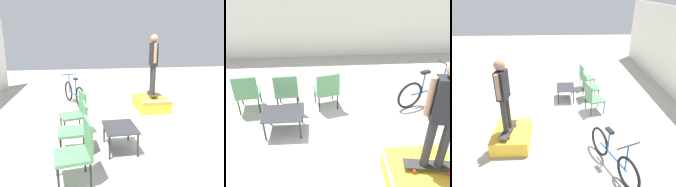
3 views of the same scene
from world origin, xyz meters
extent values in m
plane|color=#B7B2A8|center=(0.00, 0.00, 0.00)|extent=(24.00, 24.00, 0.00)
cube|color=white|center=(0.00, 4.89, 1.50)|extent=(12.00, 0.06, 3.00)
cube|color=gold|center=(1.44, -0.48, 0.19)|extent=(1.12, 0.90, 0.39)
cylinder|color=#B7B7BC|center=(0.88, -0.48, 0.39)|extent=(0.05, 0.90, 0.05)
cube|color=#2D2D2D|center=(1.52, -0.54, 0.48)|extent=(0.84, 0.32, 0.02)
cylinder|color=red|center=(1.79, -0.46, 0.44)|extent=(0.06, 0.04, 0.05)
cylinder|color=red|center=(1.75, -0.69, 0.44)|extent=(0.06, 0.04, 0.05)
cylinder|color=red|center=(1.29, -0.39, 0.44)|extent=(0.06, 0.04, 0.05)
cylinder|color=red|center=(1.25, -0.61, 0.44)|extent=(0.06, 0.04, 0.05)
cylinder|color=#2D2D2D|center=(1.41, -0.52, 0.91)|extent=(0.13, 0.13, 0.85)
cylinder|color=#2D2D2D|center=(1.63, -0.56, 0.91)|extent=(0.13, 0.13, 0.85)
cube|color=#232328|center=(1.52, -0.54, 1.67)|extent=(0.41, 0.26, 0.67)
cylinder|color=#A87A5B|center=(1.28, -0.50, 1.72)|extent=(0.09, 0.09, 0.57)
cube|color=#2D2D33|center=(-0.93, 1.00, 0.46)|extent=(0.80, 0.61, 0.02)
cylinder|color=#2D2D33|center=(-1.28, 0.74, 0.22)|extent=(0.04, 0.04, 0.45)
cylinder|color=#2D2D33|center=(-0.58, 0.74, 0.22)|extent=(0.04, 0.04, 0.45)
cylinder|color=#2D2D33|center=(-1.28, 1.25, 0.22)|extent=(0.04, 0.04, 0.45)
cylinder|color=#2D2D33|center=(-0.58, 1.25, 0.22)|extent=(0.04, 0.04, 0.45)
cylinder|color=black|center=(-1.63, 2.13, 0.20)|extent=(0.03, 0.03, 0.41)
cylinder|color=black|center=(-2.07, 2.08, 0.20)|extent=(0.03, 0.03, 0.41)
cylinder|color=black|center=(-1.58, 1.70, 0.20)|extent=(0.03, 0.03, 0.41)
cylinder|color=black|center=(-2.01, 1.64, 0.20)|extent=(0.03, 0.03, 0.41)
cube|color=#569360|center=(-1.82, 1.89, 0.43)|extent=(0.58, 0.58, 0.05)
cube|color=#569360|center=(-1.79, 1.65, 0.70)|extent=(0.52, 0.10, 0.49)
cylinder|color=black|center=(-0.72, 2.12, 0.20)|extent=(0.03, 0.03, 0.41)
cylinder|color=black|center=(-1.16, 2.09, 0.20)|extent=(0.03, 0.03, 0.41)
cylinder|color=black|center=(-0.70, 1.68, 0.20)|extent=(0.03, 0.03, 0.41)
cylinder|color=black|center=(-1.14, 1.66, 0.20)|extent=(0.03, 0.03, 0.41)
cube|color=#569360|center=(-0.93, 1.89, 0.43)|extent=(0.55, 0.55, 0.05)
cube|color=#569360|center=(-0.92, 1.65, 0.70)|extent=(0.52, 0.07, 0.49)
cylinder|color=black|center=(0.12, 2.15, 0.20)|extent=(0.03, 0.03, 0.41)
cylinder|color=black|center=(-0.30, 2.05, 0.20)|extent=(0.03, 0.03, 0.41)
cylinder|color=black|center=(0.23, 1.73, 0.20)|extent=(0.03, 0.03, 0.41)
cylinder|color=black|center=(-0.20, 1.62, 0.20)|extent=(0.03, 0.03, 0.41)
cube|color=#569360|center=(-0.04, 1.89, 0.43)|extent=(0.63, 0.63, 0.05)
cube|color=#569360|center=(0.02, 1.65, 0.70)|extent=(0.51, 0.16, 0.49)
torus|color=black|center=(2.91, 2.03, 0.35)|extent=(0.67, 0.30, 0.69)
torus|color=black|center=(1.91, 1.66, 0.35)|extent=(0.67, 0.30, 0.69)
cylinder|color=#2856A3|center=(2.41, 1.84, 0.35)|extent=(0.91, 0.37, 0.04)
cylinder|color=#2856A3|center=(2.23, 1.77, 0.60)|extent=(0.04, 0.04, 0.51)
cube|color=black|center=(2.23, 1.77, 0.88)|extent=(0.24, 0.17, 0.06)
cylinder|color=#2856A3|center=(2.81, 1.99, 0.65)|extent=(0.04, 0.04, 0.60)
cylinder|color=black|center=(2.81, 1.99, 0.95)|extent=(0.21, 0.50, 0.03)
camera|label=1|loc=(-4.72, 1.82, 2.03)|focal=35.00mm
camera|label=2|loc=(-0.09, -3.13, 3.45)|focal=40.00mm
camera|label=3|loc=(5.97, 0.63, 3.64)|focal=35.00mm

